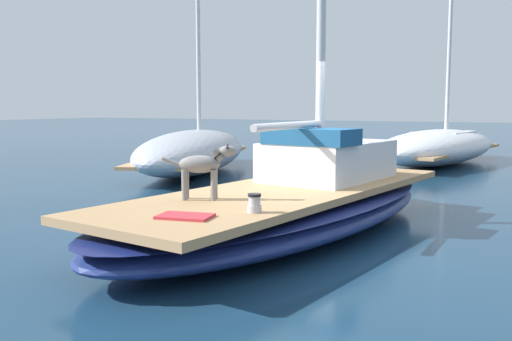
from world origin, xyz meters
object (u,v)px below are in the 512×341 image
Objects in this scene: deck_winch at (254,204)px; moored_boat_far_astern at (438,146)px; deck_towel at (185,216)px; moored_boat_port_side at (193,151)px; dog_grey at (203,166)px; sailboat_main at (288,210)px.

deck_winch is 13.01m from moored_boat_far_astern.
deck_towel is 0.07× the size of moored_boat_port_side.
deck_towel is (-0.51, -0.60, -0.08)m from deck_winch.
dog_grey is at bearing 153.97° from deck_winch.
sailboat_main is 1.69m from dog_grey.
sailboat_main is 7.86m from moored_boat_port_side.
deck_towel is 0.07× the size of moored_boat_far_astern.
moored_boat_port_side is (-5.91, 7.56, -0.16)m from deck_winch.
dog_grey is 0.11× the size of moored_boat_far_astern.
sailboat_main is at bearing 88.77° from deck_towel.
deck_towel is (-0.05, -2.50, 0.34)m from sailboat_main.
deck_winch is at bearing 49.54° from deck_towel.
moored_boat_far_astern is at bearing 89.21° from deck_towel.
dog_grey is (-0.52, -1.43, 0.75)m from sailboat_main.
deck_winch is at bearing -88.59° from moored_boat_far_astern.
sailboat_main is 0.94× the size of moored_boat_far_astern.
sailboat_main is 35.79× the size of deck_winch.
moored_boat_port_side is at bearing 123.51° from deck_towel.
deck_winch is at bearing -51.98° from moored_boat_port_side.
deck_winch is 0.03× the size of moored_boat_port_side.
moored_boat_port_side is (-5.45, 5.65, 0.26)m from sailboat_main.
sailboat_main is at bearing 103.45° from deck_winch.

